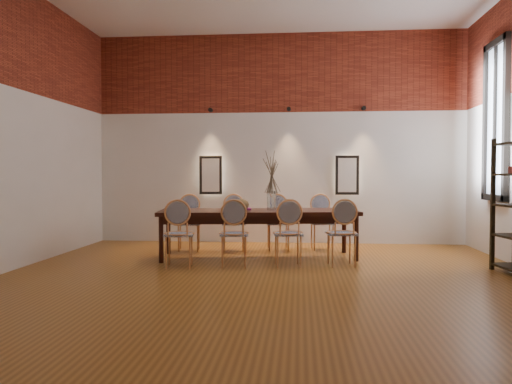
# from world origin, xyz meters

# --- Properties ---
(floor) EXTENTS (7.00, 7.00, 0.02)m
(floor) POSITION_xyz_m (0.00, 0.00, -0.01)
(floor) COLOR #8F561D
(floor) RESTS_ON ground
(wall_back) EXTENTS (7.00, 0.10, 4.00)m
(wall_back) POSITION_xyz_m (0.00, 3.55, 2.00)
(wall_back) COLOR silver
(wall_back) RESTS_ON ground
(wall_front) EXTENTS (7.00, 0.10, 4.00)m
(wall_front) POSITION_xyz_m (0.00, -3.55, 2.00)
(wall_front) COLOR silver
(wall_front) RESTS_ON ground
(brick_band_back) EXTENTS (7.00, 0.02, 1.50)m
(brick_band_back) POSITION_xyz_m (0.00, 3.48, 3.25)
(brick_band_back) COLOR maroon
(brick_band_back) RESTS_ON ground
(niche_left) EXTENTS (0.36, 0.06, 0.66)m
(niche_left) POSITION_xyz_m (-1.30, 3.45, 1.30)
(niche_left) COLOR #FFEAC6
(niche_left) RESTS_ON wall_back
(niche_right) EXTENTS (0.36, 0.06, 0.66)m
(niche_right) POSITION_xyz_m (1.30, 3.45, 1.30)
(niche_right) COLOR #FFEAC6
(niche_right) RESTS_ON wall_back
(spot_fixture_left) EXTENTS (0.08, 0.10, 0.08)m
(spot_fixture_left) POSITION_xyz_m (-1.30, 3.42, 2.55)
(spot_fixture_left) COLOR black
(spot_fixture_left) RESTS_ON wall_back
(spot_fixture_mid) EXTENTS (0.08, 0.10, 0.08)m
(spot_fixture_mid) POSITION_xyz_m (0.20, 3.42, 2.55)
(spot_fixture_mid) COLOR black
(spot_fixture_mid) RESTS_ON wall_back
(spot_fixture_right) EXTENTS (0.08, 0.10, 0.08)m
(spot_fixture_right) POSITION_xyz_m (1.60, 3.42, 2.55)
(spot_fixture_right) COLOR black
(spot_fixture_right) RESTS_ON wall_back
(window_glass) EXTENTS (0.02, 0.78, 2.38)m
(window_glass) POSITION_xyz_m (3.46, 2.00, 2.15)
(window_glass) COLOR silver
(window_glass) RESTS_ON wall_right
(window_frame) EXTENTS (0.08, 0.90, 2.50)m
(window_frame) POSITION_xyz_m (3.44, 2.00, 2.15)
(window_frame) COLOR black
(window_frame) RESTS_ON wall_right
(window_mullion) EXTENTS (0.06, 0.06, 2.40)m
(window_mullion) POSITION_xyz_m (3.44, 2.00, 2.15)
(window_mullion) COLOR black
(window_mullion) RESTS_ON wall_right
(dining_table) EXTENTS (3.19, 1.40, 0.75)m
(dining_table) POSITION_xyz_m (-0.24, 1.74, 0.38)
(dining_table) COLOR black
(dining_table) RESTS_ON floor
(chair_near_a) EXTENTS (0.49, 0.49, 0.94)m
(chair_near_a) POSITION_xyz_m (-1.28, 0.82, 0.47)
(chair_near_a) COLOR tan
(chair_near_a) RESTS_ON floor
(chair_near_b) EXTENTS (0.49, 0.49, 0.94)m
(chair_near_b) POSITION_xyz_m (-0.52, 0.92, 0.47)
(chair_near_b) COLOR tan
(chair_near_b) RESTS_ON floor
(chair_near_c) EXTENTS (0.49, 0.49, 0.94)m
(chair_near_c) POSITION_xyz_m (0.25, 1.02, 0.47)
(chair_near_c) COLOR tan
(chair_near_c) RESTS_ON floor
(chair_near_d) EXTENTS (0.49, 0.49, 0.94)m
(chair_near_d) POSITION_xyz_m (1.01, 1.12, 0.47)
(chair_near_d) COLOR tan
(chair_near_d) RESTS_ON floor
(chair_far_a) EXTENTS (0.49, 0.49, 0.94)m
(chair_far_a) POSITION_xyz_m (-1.49, 2.35, 0.47)
(chair_far_a) COLOR tan
(chair_far_a) RESTS_ON floor
(chair_far_b) EXTENTS (0.49, 0.49, 0.94)m
(chair_far_b) POSITION_xyz_m (-0.73, 2.46, 0.47)
(chair_far_b) COLOR tan
(chair_far_b) RESTS_ON floor
(chair_far_c) EXTENTS (0.49, 0.49, 0.94)m
(chair_far_c) POSITION_xyz_m (0.04, 2.56, 0.47)
(chair_far_c) COLOR tan
(chair_far_c) RESTS_ON floor
(chair_far_d) EXTENTS (0.49, 0.49, 0.94)m
(chair_far_d) POSITION_xyz_m (0.80, 2.66, 0.47)
(chair_far_d) COLOR tan
(chair_far_d) RESTS_ON floor
(vase) EXTENTS (0.14, 0.14, 0.30)m
(vase) POSITION_xyz_m (-0.03, 1.77, 0.90)
(vase) COLOR silver
(vase) RESTS_ON dining_table
(dried_branches) EXTENTS (0.50, 0.50, 0.70)m
(dried_branches) POSITION_xyz_m (-0.03, 1.77, 1.35)
(dried_branches) COLOR brown
(dried_branches) RESTS_ON vase
(bowl) EXTENTS (0.24, 0.24, 0.18)m
(bowl) POSITION_xyz_m (-0.50, 1.65, 0.84)
(bowl) COLOR brown
(bowl) RESTS_ON dining_table
(book) EXTENTS (0.28, 0.21, 0.03)m
(book) POSITION_xyz_m (-0.49, 1.79, 0.77)
(book) COLOR #942985
(book) RESTS_ON dining_table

